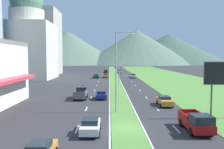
% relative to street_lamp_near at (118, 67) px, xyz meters
% --- Properties ---
extents(ground_plane, '(600.00, 600.00, 0.00)m').
position_rel_street_lamp_near_xyz_m(ground_plane, '(0.66, -7.39, -6.10)').
color(ground_plane, '#2D2D30').
extents(grass_median, '(3.20, 240.00, 0.06)m').
position_rel_street_lamp_near_xyz_m(grass_median, '(0.66, 52.61, -6.07)').
color(grass_median, '#518438').
rests_on(grass_median, ground_plane).
extents(grass_verge_right, '(24.00, 240.00, 0.06)m').
position_rel_street_lamp_near_xyz_m(grass_verge_right, '(21.26, 52.61, -6.07)').
color(grass_verge_right, '#518438').
rests_on(grass_verge_right, ground_plane).
extents(lane_dash_left_2, '(0.16, 2.80, 0.01)m').
position_rel_street_lamp_near_xyz_m(lane_dash_left_2, '(-4.44, -7.64, -6.09)').
color(lane_dash_left_2, silver).
rests_on(lane_dash_left_2, ground_plane).
extents(lane_dash_left_3, '(0.16, 2.80, 0.01)m').
position_rel_street_lamp_near_xyz_m(lane_dash_left_3, '(-4.44, 2.23, -6.09)').
color(lane_dash_left_3, silver).
rests_on(lane_dash_left_3, ground_plane).
extents(lane_dash_left_4, '(0.16, 2.80, 0.01)m').
position_rel_street_lamp_near_xyz_m(lane_dash_left_4, '(-4.44, 12.11, -6.09)').
color(lane_dash_left_4, silver).
rests_on(lane_dash_left_4, ground_plane).
extents(lane_dash_left_5, '(0.16, 2.80, 0.01)m').
position_rel_street_lamp_near_xyz_m(lane_dash_left_5, '(-4.44, 21.98, -6.09)').
color(lane_dash_left_5, silver).
rests_on(lane_dash_left_5, ground_plane).
extents(lane_dash_left_6, '(0.16, 2.80, 0.01)m').
position_rel_street_lamp_near_xyz_m(lane_dash_left_6, '(-4.44, 31.85, -6.09)').
color(lane_dash_left_6, silver).
rests_on(lane_dash_left_6, ground_plane).
extents(lane_dash_left_7, '(0.16, 2.80, 0.01)m').
position_rel_street_lamp_near_xyz_m(lane_dash_left_7, '(-4.44, 41.73, -6.09)').
color(lane_dash_left_7, silver).
rests_on(lane_dash_left_7, ground_plane).
extents(lane_dash_left_8, '(0.16, 2.80, 0.01)m').
position_rel_street_lamp_near_xyz_m(lane_dash_left_8, '(-4.44, 51.60, -6.09)').
color(lane_dash_left_8, silver).
rests_on(lane_dash_left_8, ground_plane).
extents(lane_dash_left_9, '(0.16, 2.80, 0.01)m').
position_rel_street_lamp_near_xyz_m(lane_dash_left_9, '(-4.44, 61.47, -6.09)').
color(lane_dash_left_9, silver).
rests_on(lane_dash_left_9, ground_plane).
extents(lane_dash_left_10, '(0.16, 2.80, 0.01)m').
position_rel_street_lamp_near_xyz_m(lane_dash_left_10, '(-4.44, 71.35, -6.09)').
color(lane_dash_left_10, silver).
rests_on(lane_dash_left_10, ground_plane).
extents(lane_dash_left_11, '(0.16, 2.80, 0.01)m').
position_rel_street_lamp_near_xyz_m(lane_dash_left_11, '(-4.44, 81.22, -6.09)').
color(lane_dash_left_11, silver).
rests_on(lane_dash_left_11, ground_plane).
extents(lane_dash_right_2, '(0.16, 2.80, 0.01)m').
position_rel_street_lamp_near_xyz_m(lane_dash_right_2, '(5.76, -7.64, -6.09)').
color(lane_dash_right_2, silver).
rests_on(lane_dash_right_2, ground_plane).
extents(lane_dash_right_3, '(0.16, 2.80, 0.01)m').
position_rel_street_lamp_near_xyz_m(lane_dash_right_3, '(5.76, 2.23, -6.09)').
color(lane_dash_right_3, silver).
rests_on(lane_dash_right_3, ground_plane).
extents(lane_dash_right_4, '(0.16, 2.80, 0.01)m').
position_rel_street_lamp_near_xyz_m(lane_dash_right_4, '(5.76, 12.11, -6.09)').
color(lane_dash_right_4, silver).
rests_on(lane_dash_right_4, ground_plane).
extents(lane_dash_right_5, '(0.16, 2.80, 0.01)m').
position_rel_street_lamp_near_xyz_m(lane_dash_right_5, '(5.76, 21.98, -6.09)').
color(lane_dash_right_5, silver).
rests_on(lane_dash_right_5, ground_plane).
extents(lane_dash_right_6, '(0.16, 2.80, 0.01)m').
position_rel_street_lamp_near_xyz_m(lane_dash_right_6, '(5.76, 31.85, -6.09)').
color(lane_dash_right_6, silver).
rests_on(lane_dash_right_6, ground_plane).
extents(lane_dash_right_7, '(0.16, 2.80, 0.01)m').
position_rel_street_lamp_near_xyz_m(lane_dash_right_7, '(5.76, 41.73, -6.09)').
color(lane_dash_right_7, silver).
rests_on(lane_dash_right_7, ground_plane).
extents(lane_dash_right_8, '(0.16, 2.80, 0.01)m').
position_rel_street_lamp_near_xyz_m(lane_dash_right_8, '(5.76, 51.60, -6.09)').
color(lane_dash_right_8, silver).
rests_on(lane_dash_right_8, ground_plane).
extents(lane_dash_right_9, '(0.16, 2.80, 0.01)m').
position_rel_street_lamp_near_xyz_m(lane_dash_right_9, '(5.76, 61.47, -6.09)').
color(lane_dash_right_9, silver).
rests_on(lane_dash_right_9, ground_plane).
extents(lane_dash_right_10, '(0.16, 2.80, 0.01)m').
position_rel_street_lamp_near_xyz_m(lane_dash_right_10, '(5.76, 71.35, -6.09)').
color(lane_dash_right_10, silver).
rests_on(lane_dash_right_10, ground_plane).
extents(lane_dash_right_11, '(0.16, 2.80, 0.01)m').
position_rel_street_lamp_near_xyz_m(lane_dash_right_11, '(5.76, 81.22, -6.09)').
color(lane_dash_right_11, silver).
rests_on(lane_dash_right_11, ground_plane).
extents(edge_line_median_left, '(0.16, 240.00, 0.01)m').
position_rel_street_lamp_near_xyz_m(edge_line_median_left, '(-1.09, 52.61, -6.09)').
color(edge_line_median_left, silver).
rests_on(edge_line_median_left, ground_plane).
extents(edge_line_median_right, '(0.16, 240.00, 0.01)m').
position_rel_street_lamp_near_xyz_m(edge_line_median_right, '(2.41, 52.61, -6.09)').
color(edge_line_median_right, silver).
rests_on(edge_line_median_right, ground_plane).
extents(domed_building, '(17.59, 17.59, 32.78)m').
position_rel_street_lamp_near_xyz_m(domed_building, '(-29.68, 52.97, 7.57)').
color(domed_building, beige).
rests_on(domed_building, ground_plane).
extents(midrise_colored, '(17.91, 17.91, 28.32)m').
position_rel_street_lamp_near_xyz_m(midrise_colored, '(-32.66, 75.97, 8.06)').
color(midrise_colored, '#B7B2A8').
rests_on(midrise_colored, ground_plane).
extents(hill_far_left, '(127.86, 127.86, 38.66)m').
position_rel_street_lamp_near_xyz_m(hill_far_left, '(-50.37, 254.28, 13.23)').
color(hill_far_left, '#516B56').
rests_on(hill_far_left, ground_plane).
extents(hill_far_center, '(131.58, 131.58, 39.62)m').
position_rel_street_lamp_near_xyz_m(hill_far_center, '(31.07, 250.54, 13.71)').
color(hill_far_center, '#516B56').
rests_on(hill_far_center, ground_plane).
extents(hill_far_right, '(147.85, 147.85, 37.98)m').
position_rel_street_lamp_near_xyz_m(hill_far_right, '(74.88, 279.59, 12.89)').
color(hill_far_right, '#3D5647').
rests_on(hill_far_right, ground_plane).
extents(street_lamp_near, '(2.59, 0.45, 10.83)m').
position_rel_street_lamp_near_xyz_m(street_lamp_near, '(0.00, 0.00, 0.00)').
color(street_lamp_near, '#99999E').
rests_on(street_lamp_near, ground_plane).
extents(street_lamp_mid, '(3.53, 0.41, 8.71)m').
position_rel_street_lamp_near_xyz_m(street_lamp_mid, '(0.99, 31.83, -1.00)').
color(street_lamp_mid, '#99999E').
rests_on(street_lamp_mid, ground_plane).
extents(car_0, '(1.88, 4.09, 1.56)m').
position_rel_street_lamp_near_xyz_m(car_0, '(-2.87, 86.44, -5.31)').
color(car_0, black).
rests_on(car_0, ground_plane).
extents(car_1, '(1.96, 4.12, 1.60)m').
position_rel_street_lamp_near_xyz_m(car_1, '(7.43, 55.15, -5.29)').
color(car_1, '#B2B2B7').
rests_on(car_1, ground_plane).
extents(car_2, '(1.90, 4.41, 1.60)m').
position_rel_street_lamp_near_xyz_m(car_2, '(-2.52, 57.32, -5.29)').
color(car_2, '#C6842D').
rests_on(car_2, ground_plane).
extents(car_3, '(2.01, 4.36, 1.49)m').
position_rel_street_lamp_near_xyz_m(car_3, '(-5.94, 55.54, -5.33)').
color(car_3, '#0C5128').
rests_on(car_3, ground_plane).
extents(car_4, '(1.93, 4.01, 1.49)m').
position_rel_street_lamp_near_xyz_m(car_4, '(-2.55, 10.63, -5.34)').
color(car_4, navy).
rests_on(car_4, ground_plane).
extents(car_5, '(1.92, 4.28, 1.48)m').
position_rel_street_lamp_near_xyz_m(car_5, '(-2.96, -9.04, -5.34)').
color(car_5, silver).
rests_on(car_5, ground_plane).
extents(car_6, '(1.91, 4.72, 1.46)m').
position_rel_street_lamp_near_xyz_m(car_6, '(7.34, 4.48, -5.34)').
color(car_6, '#C6842D').
rests_on(car_6, ground_plane).
extents(car_8, '(1.97, 4.27, 1.48)m').
position_rel_street_lamp_near_xyz_m(car_8, '(3.89, 84.47, -5.34)').
color(car_8, silver).
rests_on(car_8, ground_plane).
extents(pickup_truck_0, '(2.18, 5.40, 2.00)m').
position_rel_street_lamp_near_xyz_m(pickup_truck_0, '(7.47, -8.71, -5.12)').
color(pickup_truck_0, maroon).
rests_on(pickup_truck_0, ground_plane).
extents(pickup_truck_1, '(2.18, 5.40, 2.00)m').
position_rel_street_lamp_near_xyz_m(pickup_truck_1, '(-6.23, 11.07, -5.12)').
color(pickup_truck_1, '#515459').
rests_on(pickup_truck_1, ground_plane).
extents(motorcycle_rider, '(0.36, 2.00, 1.80)m').
position_rel_street_lamp_near_xyz_m(motorcycle_rider, '(-6.64, 17.51, -5.35)').
color(motorcycle_rider, black).
rests_on(motorcycle_rider, ground_plane).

